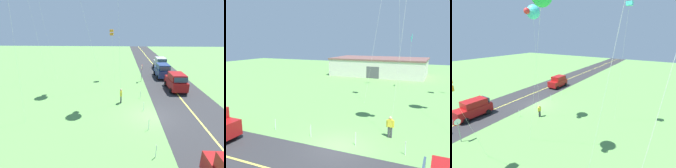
# 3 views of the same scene
# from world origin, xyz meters

# --- Properties ---
(ground_plane) EXTENTS (120.00, 120.00, 0.10)m
(ground_plane) POSITION_xyz_m (0.00, 0.00, -0.05)
(ground_plane) COLOR #60994C
(asphalt_road) EXTENTS (120.00, 7.00, 0.00)m
(asphalt_road) POSITION_xyz_m (0.00, -4.00, 0.00)
(asphalt_road) COLOR #2D2D30
(asphalt_road) RESTS_ON ground
(road_centre_stripe) EXTENTS (120.00, 0.16, 0.00)m
(road_centre_stripe) POSITION_xyz_m (0.00, -4.00, 0.01)
(road_centre_stripe) COLOR #E5E04C
(road_centre_stripe) RESTS_ON asphalt_road
(car_suv_foreground) EXTENTS (4.40, 2.12, 2.24)m
(car_suv_foreground) POSITION_xyz_m (7.42, -4.18, 1.15)
(car_suv_foreground) COLOR maroon
(car_suv_foreground) RESTS_ON ground
(car_parked_east_far) EXTENTS (4.40, 2.12, 2.24)m
(car_parked_east_far) POSITION_xyz_m (19.52, -4.58, 1.15)
(car_parked_east_far) COLOR #B7B7BC
(car_parked_east_far) RESTS_ON ground
(car_parked_east_near) EXTENTS (4.40, 2.12, 2.24)m
(car_parked_east_near) POSITION_xyz_m (13.41, -3.70, 1.15)
(car_parked_east_near) COLOR navy
(car_parked_east_near) RESTS_ON ground
(stop_sign) EXTENTS (0.76, 0.08, 2.56)m
(stop_sign) POSITION_xyz_m (11.03, -0.10, 1.80)
(stop_sign) COLOR gray
(stop_sign) RESTS_ON ground
(person_adult_near) EXTENTS (0.58, 0.22, 1.60)m
(person_adult_near) POSITION_xyz_m (2.86, 2.94, 0.86)
(person_adult_near) COLOR #3F3F47
(person_adult_near) RESTS_ON ground
(kite_yellow_high) EXTENTS (2.39, 0.88, 7.50)m
(kite_yellow_high) POSITION_xyz_m (12.89, 4.46, 7.05)
(kite_yellow_high) COLOR silver
(kite_yellow_high) RESTS_ON ground
(fence_post_0) EXTENTS (0.05, 0.05, 0.90)m
(fence_post_0) POSITION_xyz_m (-5.66, 0.70, 0.45)
(fence_post_0) COLOR silver
(fence_post_0) RESTS_ON ground
(fence_post_1) EXTENTS (0.05, 0.05, 0.90)m
(fence_post_1) POSITION_xyz_m (-2.44, 0.70, 0.45)
(fence_post_1) COLOR silver
(fence_post_1) RESTS_ON ground
(fence_post_2) EXTENTS (0.05, 0.05, 0.90)m
(fence_post_2) POSITION_xyz_m (1.04, 0.70, 0.45)
(fence_post_2) COLOR silver
(fence_post_2) RESTS_ON ground
(fence_post_3) EXTENTS (0.05, 0.05, 0.90)m
(fence_post_3) POSITION_xyz_m (4.29, 0.70, 0.45)
(fence_post_3) COLOR silver
(fence_post_3) RESTS_ON ground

